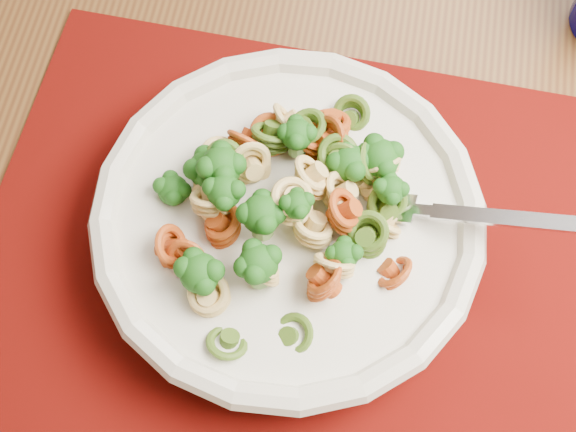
{
  "coord_description": "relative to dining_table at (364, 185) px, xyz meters",
  "views": [
    {
      "loc": [
        -0.61,
        -0.5,
        1.31
      ],
      "look_at": [
        -0.6,
        -0.27,
        0.81
      ],
      "focal_mm": 50.0,
      "sensor_mm": 36.0,
      "label": 1
    }
  ],
  "objects": [
    {
      "name": "placemat",
      "position": [
        -0.07,
        -0.1,
        0.11
      ],
      "size": [
        0.53,
        0.46,
        0.0
      ],
      "primitive_type": "cube",
      "rotation": [
        0.0,
        0.0,
        -0.26
      ],
      "color": "#4C0403",
      "rests_on": "dining_table"
    },
    {
      "name": "pasta_bowl",
      "position": [
        -0.07,
        -0.09,
        0.14
      ],
      "size": [
        0.28,
        0.28,
        0.05
      ],
      "color": "silver",
      "rests_on": "placemat"
    },
    {
      "name": "fork",
      "position": [
        0.0,
        -0.09,
        0.15
      ],
      "size": [
        0.18,
        0.08,
        0.08
      ],
      "primitive_type": null,
      "rotation": [
        0.0,
        -0.35,
        -0.33
      ],
      "color": "silver",
      "rests_on": "pasta_bowl"
    },
    {
      "name": "dining_table",
      "position": [
        0.0,
        0.0,
        0.0
      ],
      "size": [
        1.53,
        1.16,
        0.76
      ],
      "rotation": [
        0.0,
        0.0,
        -0.22
      ],
      "color": "brown",
      "rests_on": "ground"
    },
    {
      "name": "pasta_broccoli_heap",
      "position": [
        -0.07,
        -0.09,
        0.16
      ],
      "size": [
        0.23,
        0.23,
        0.06
      ],
      "primitive_type": null,
      "color": "#DBB76C",
      "rests_on": "pasta_bowl"
    }
  ]
}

